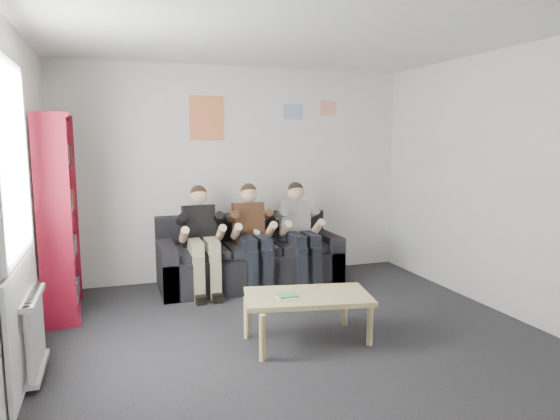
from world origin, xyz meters
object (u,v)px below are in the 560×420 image
(bookshelf, at_px, (59,216))
(coffee_table, at_px, (308,300))
(sofa, at_px, (249,260))
(person_left, at_px, (202,240))
(person_right, at_px, (300,233))
(person_middle, at_px, (253,236))

(bookshelf, distance_m, coffee_table, 2.65)
(sofa, bearing_deg, person_left, -162.17)
(bookshelf, relative_size, person_right, 1.62)
(sofa, height_order, person_left, person_left)
(person_left, relative_size, person_middle, 1.00)
(person_left, bearing_deg, person_right, -1.75)
(bookshelf, bearing_deg, sofa, 8.41)
(sofa, xyz_separation_m, person_middle, (0.00, -0.20, 0.33))
(bookshelf, bearing_deg, person_middle, 3.16)
(sofa, height_order, bookshelf, bookshelf)
(bookshelf, distance_m, person_right, 2.74)
(person_left, xyz_separation_m, person_right, (1.22, -0.00, 0.00))
(coffee_table, relative_size, person_middle, 0.87)
(sofa, height_order, person_right, person_right)
(person_middle, bearing_deg, person_left, -177.71)
(sofa, distance_m, person_left, 0.72)
(person_middle, bearing_deg, bookshelf, -170.85)
(coffee_table, distance_m, person_left, 1.85)
(sofa, xyz_separation_m, bookshelf, (-2.09, -0.45, 0.72))
(coffee_table, bearing_deg, person_middle, 90.83)
(person_right, bearing_deg, bookshelf, -165.75)
(sofa, xyz_separation_m, coffee_table, (0.02, -1.91, 0.08))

